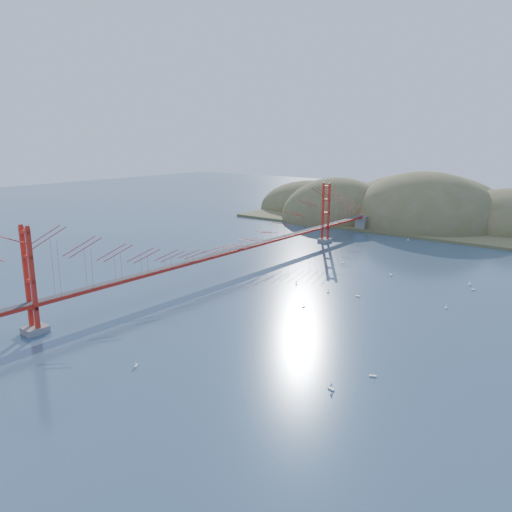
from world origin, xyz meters
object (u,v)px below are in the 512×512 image
Objects in this scene: sailboat_1 at (470,283)px; sailboat_2 at (331,388)px; bridge at (224,228)px; sailboat_0 at (328,292)px.

sailboat_2 is (-0.17, -38.55, -0.00)m from sailboat_1.
sailboat_1 is 1.01× the size of sailboat_2.
sailboat_0 is (17.34, 1.56, -6.87)m from bridge.
bridge reaches higher than sailboat_0.
sailboat_1 is 20.94m from sailboat_0.
bridge is at bearing -174.85° from sailboat_0.
sailboat_1 reaches higher than sailboat_0.
sailboat_2 is at bearing -34.45° from bridge.
sailboat_1 reaches higher than sailboat_2.
bridge is 36.31m from sailboat_1.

